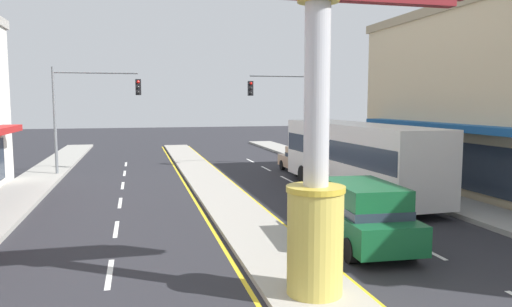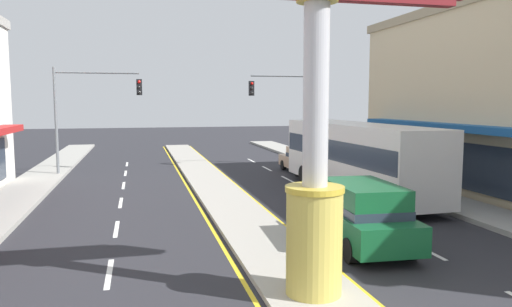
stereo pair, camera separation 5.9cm
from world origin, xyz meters
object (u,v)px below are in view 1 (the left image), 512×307
at_px(bus_near_right_lane, 355,154).
at_px(sedan_mid_left_lane, 302,160).
at_px(traffic_light_right_side, 293,102).
at_px(district_sign, 317,108).
at_px(suv_far_right_lane, 362,214).
at_px(traffic_light_left_side, 87,102).

relative_size(bus_near_right_lane, sedan_mid_left_lane, 2.62).
height_order(traffic_light_right_side, sedan_mid_left_lane, traffic_light_right_side).
bearing_deg(district_sign, suv_far_right_lane, 50.65).
height_order(traffic_light_right_side, suv_far_right_lane, traffic_light_right_side).
bearing_deg(traffic_light_left_side, bus_near_right_lane, -36.34).
bearing_deg(sedan_mid_left_lane, district_sign, -108.47).
height_order(traffic_light_left_side, sedan_mid_left_lane, traffic_light_left_side).
distance_m(district_sign, suv_far_right_lane, 5.30).
xyz_separation_m(district_sign, traffic_light_left_side, (-6.31, 19.86, 0.14)).
relative_size(district_sign, suv_far_right_lane, 1.66).
bearing_deg(suv_far_right_lane, bus_near_right_lane, 66.16).
distance_m(traffic_light_left_side, bus_near_right_lane, 15.49).
relative_size(suv_far_right_lane, sedan_mid_left_lane, 1.09).
bearing_deg(district_sign, traffic_light_right_side, 73.13).
bearing_deg(traffic_light_left_side, sedan_mid_left_lane, -8.44).
distance_m(district_sign, traffic_light_left_side, 20.84).
xyz_separation_m(district_sign, traffic_light_right_side, (6.31, 20.79, 0.14)).
distance_m(bus_near_right_lane, sedan_mid_left_lane, 7.32).
relative_size(traffic_light_right_side, bus_near_right_lane, 0.55).
xyz_separation_m(traffic_light_left_side, bus_near_right_lane, (12.33, -9.07, -2.38)).
relative_size(traffic_light_right_side, suv_far_right_lane, 1.32).
bearing_deg(suv_far_right_lane, traffic_light_left_side, 118.61).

